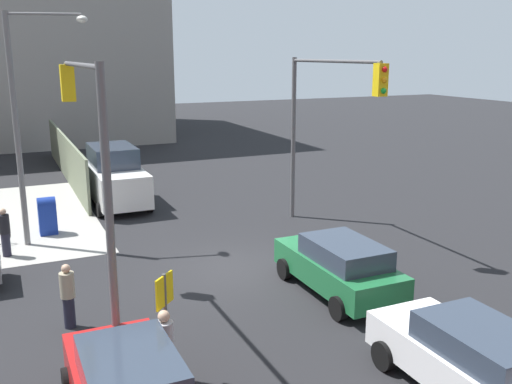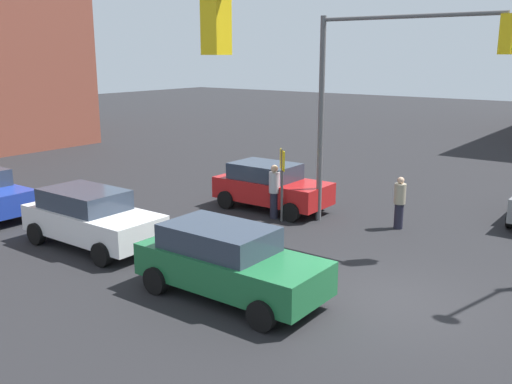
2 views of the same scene
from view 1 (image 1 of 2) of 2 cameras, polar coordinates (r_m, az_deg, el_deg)
ground_plane at (r=18.25m, az=-2.29°, el=-7.66°), size 120.00×120.00×0.00m
construction_fence at (r=32.51m, az=-18.52°, el=3.35°), size 16.28×0.12×2.40m
traffic_signal_nw_corner at (r=13.73m, az=-16.42°, el=4.77°), size 5.72×0.36×6.50m
traffic_signal_se_corner at (r=21.09m, az=6.78°, el=8.20°), size 5.97×0.36×6.50m
street_lamp_corner at (r=20.98m, az=-21.99°, el=7.40°), size 0.97×2.61×8.00m
warning_sign_two_way at (r=11.82m, az=-9.06°, el=-11.54°), size 0.48×0.48×2.40m
mailbox_blue at (r=22.78m, az=-20.15°, el=-2.13°), size 0.56×0.64×1.43m
coupe_white at (r=12.32m, az=20.77°, el=-15.35°), size 4.31×2.02×1.62m
hatchback_green at (r=16.31m, az=8.31°, el=-7.28°), size 4.42×2.02×1.62m
van_white_delivery at (r=26.33m, az=-13.93°, el=1.53°), size 5.40×2.32×2.62m
pedestrian_crossing at (r=14.97m, az=-18.29°, el=-9.75°), size 0.36×0.36×1.66m
pedestrian_waiting at (r=11.76m, az=-9.06°, el=-15.45°), size 0.36×0.36×1.82m
pedestrian_walking_north at (r=20.78m, az=-23.83°, el=-3.65°), size 0.36×0.36×1.67m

